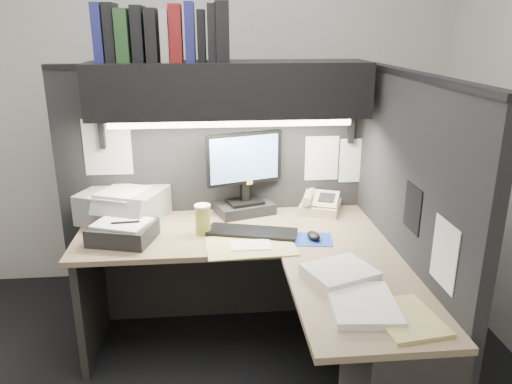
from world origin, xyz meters
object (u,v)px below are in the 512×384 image
Objects in this scene: keyboard at (252,232)px; notebook_stack at (123,232)px; desk at (301,326)px; monitor at (245,182)px; telephone at (320,204)px; coffee_cup at (203,220)px; printer at (124,205)px; overhead_shelf at (229,89)px.

keyboard is 0.70m from notebook_stack.
desk is 3.34× the size of monitor.
telephone is (0.46, 0.32, 0.04)m from keyboard.
coffee_cup is at bearing -137.16° from telephone.
printer reaches higher than coffee_cup.
desk is at bearing -27.51° from notebook_stack.
monitor is 0.74m from printer.
telephone is 1.21m from notebook_stack.
printer reaches higher than keyboard.
notebook_stack is at bearing -172.81° from coffee_cup.
coffee_cup is (-0.17, -0.23, -0.69)m from overhead_shelf.
telephone is at bearing 22.07° from printer.
desk is 0.91m from telephone.
telephone is 0.55× the size of printer.
telephone reaches higher than desk.
coffee_cup is (-0.47, 0.52, 0.37)m from desk.
overhead_shelf reaches higher than printer.
overhead_shelf is 0.81m from keyboard.
desk is at bearing -18.64° from printer.
desk is 6.97× the size of telephone.
overhead_shelf reaches higher than keyboard.
keyboard is at bearing 1.54° from notebook_stack.
overhead_shelf is 3.47× the size of printer.
monitor reaches higher than desk.
telephone reaches higher than keyboard.
keyboard reaches higher than desk.
monitor is (0.09, 0.07, -0.57)m from overhead_shelf.
monitor reaches higher than telephone.
coffee_cup is (-0.26, -0.30, -0.12)m from monitor.
desk is 3.44× the size of keyboard.
overhead_shelf is at bearing 17.48° from printer.
keyboard is at bearing -68.89° from overhead_shelf.
monitor reaches higher than coffee_cup.
telephone is at bearing -19.73° from monitor.
telephone is at bearing 21.47° from coffee_cup.
notebook_stack is at bearing -162.81° from keyboard.
overhead_shelf is 0.98m from notebook_stack.
coffee_cup is at bearing -8.62° from printer.
overhead_shelf reaches higher than monitor.
keyboard is (0.02, -0.33, -0.19)m from monitor.
desk is 0.61m from keyboard.
keyboard is 0.56m from telephone.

